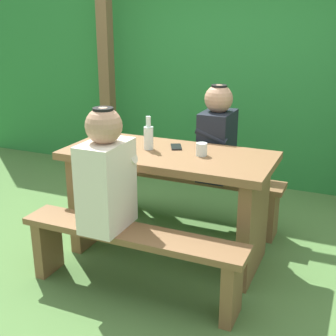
% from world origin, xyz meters
% --- Properties ---
extents(ground_plane, '(12.00, 12.00, 0.00)m').
position_xyz_m(ground_plane, '(0.00, 0.00, 0.00)').
color(ground_plane, '#4B7339').
extents(hedge_backdrop, '(6.40, 0.84, 2.25)m').
position_xyz_m(hedge_backdrop, '(0.00, 2.05, 1.13)').
color(hedge_backdrop, '#287834').
rests_on(hedge_backdrop, ground_plane).
extents(pergola_post_left, '(0.12, 0.12, 2.03)m').
position_xyz_m(pergola_post_left, '(-1.26, 1.33, 1.01)').
color(pergola_post_left, brown).
rests_on(pergola_post_left, ground_plane).
extents(picnic_table, '(1.40, 0.64, 0.75)m').
position_xyz_m(picnic_table, '(0.00, 0.00, 0.51)').
color(picnic_table, brown).
rests_on(picnic_table, ground_plane).
extents(bench_near, '(1.40, 0.24, 0.42)m').
position_xyz_m(bench_near, '(0.00, -0.54, 0.30)').
color(bench_near, brown).
rests_on(bench_near, ground_plane).
extents(bench_far, '(1.40, 0.24, 0.42)m').
position_xyz_m(bench_far, '(0.00, 0.54, 0.30)').
color(bench_far, brown).
rests_on(bench_far, ground_plane).
extents(person_white_shirt, '(0.25, 0.35, 0.72)m').
position_xyz_m(person_white_shirt, '(-0.15, -0.54, 0.75)').
color(person_white_shirt, silver).
rests_on(person_white_shirt, bench_near).
extents(person_black_coat, '(0.25, 0.35, 0.72)m').
position_xyz_m(person_black_coat, '(0.17, 0.54, 0.75)').
color(person_black_coat, black).
rests_on(person_black_coat, bench_far).
extents(drinking_glass, '(0.07, 0.07, 0.08)m').
position_xyz_m(drinking_glass, '(0.23, 0.02, 0.80)').
color(drinking_glass, silver).
rests_on(drinking_glass, picnic_table).
extents(bottle_left, '(0.06, 0.06, 0.23)m').
position_xyz_m(bottle_left, '(-0.15, 0.01, 0.84)').
color(bottle_left, silver).
rests_on(bottle_left, picnic_table).
extents(cell_phone, '(0.13, 0.16, 0.01)m').
position_xyz_m(cell_phone, '(0.01, 0.12, 0.76)').
color(cell_phone, black).
rests_on(cell_phone, picnic_table).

